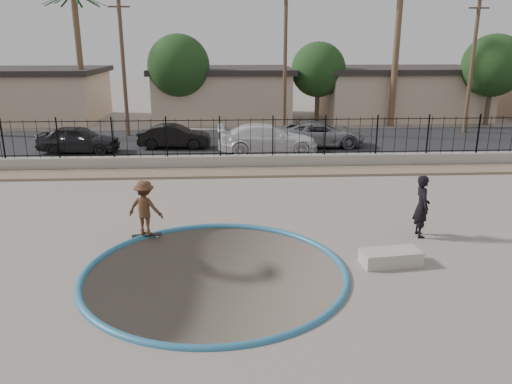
{
  "coord_description": "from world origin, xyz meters",
  "views": [
    {
      "loc": [
        0.42,
        -12.98,
        5.84
      ],
      "look_at": [
        1.24,
        2.0,
        1.29
      ],
      "focal_mm": 35.0,
      "sensor_mm": 36.0,
      "label": 1
    }
  ],
  "objects": [
    {
      "name": "utility_pole_right",
      "position": [
        16.0,
        19.0,
        4.7
      ],
      "size": [
        1.7,
        0.24,
        9.0
      ],
      "color": "#473323",
      "rests_on": "ground"
    },
    {
      "name": "rock_strip",
      "position": [
        0.0,
        9.2,
        0.06
      ],
      "size": [
        42.0,
        1.6,
        0.11
      ],
      "primitive_type": "cube",
      "color": "#8D765C",
      "rests_on": "ground"
    },
    {
      "name": "house_east",
      "position": [
        14.0,
        26.5,
        1.97
      ],
      "size": [
        12.6,
        8.6,
        3.9
      ],
      "color": "tan",
      "rests_on": "ground"
    },
    {
      "name": "videographer",
      "position": [
        6.31,
        1.24,
        0.97
      ],
      "size": [
        0.5,
        0.73,
        1.95
      ],
      "primitive_type": "imported",
      "rotation": [
        0.0,
        0.0,
        1.52
      ],
      "color": "black",
      "rests_on": "ground"
    },
    {
      "name": "retaining_wall",
      "position": [
        0.0,
        10.3,
        0.3
      ],
      "size": [
        42.0,
        0.45,
        0.6
      ],
      "primitive_type": "cube",
      "color": "gray",
      "rests_on": "ground"
    },
    {
      "name": "utility_pole_left",
      "position": [
        -6.0,
        19.0,
        4.7
      ],
      "size": [
        1.7,
        0.24,
        9.0
      ],
      "color": "#473323",
      "rests_on": "ground"
    },
    {
      "name": "concrete_ledge",
      "position": [
        4.76,
        -0.75,
        0.2
      ],
      "size": [
        1.67,
        0.89,
        0.4
      ],
      "primitive_type": "cube",
      "rotation": [
        0.0,
        0.0,
        0.12
      ],
      "color": "#ACA799",
      "rests_on": "ground"
    },
    {
      "name": "coping_ring",
      "position": [
        0.0,
        -1.0,
        0.0
      ],
      "size": [
        7.04,
        7.04,
        0.2
      ],
      "primitive_type": "torus",
      "color": "#2B6A8D",
      "rests_on": "ground"
    },
    {
      "name": "car_b",
      "position": [
        -2.64,
        15.0,
        0.69
      ],
      "size": [
        4.06,
        1.59,
        1.32
      ],
      "primitive_type": "imported",
      "rotation": [
        0.0,
        0.0,
        1.52
      ],
      "color": "black",
      "rests_on": "street"
    },
    {
      "name": "street_tree_mid",
      "position": [
        7.0,
        24.0,
        3.84
      ],
      "size": [
        3.96,
        3.96,
        5.83
      ],
      "color": "#473323",
      "rests_on": "ground"
    },
    {
      "name": "house_center",
      "position": [
        0.0,
        26.5,
        1.97
      ],
      "size": [
        10.6,
        8.6,
        3.9
      ],
      "color": "tan",
      "rests_on": "ground"
    },
    {
      "name": "ground",
      "position": [
        0.0,
        12.0,
        -1.1
      ],
      "size": [
        120.0,
        120.0,
        2.2
      ],
      "primitive_type": "cube",
      "color": "gray",
      "rests_on": "ground"
    },
    {
      "name": "skateboard",
      "position": [
        -2.18,
        1.6,
        0.06
      ],
      "size": [
        0.93,
        0.41,
        0.08
      ],
      "rotation": [
        0.0,
        0.0,
        0.21
      ],
      "color": "black",
      "rests_on": "ground"
    },
    {
      "name": "street_tree_right",
      "position": [
        19.0,
        22.0,
        4.19
      ],
      "size": [
        4.32,
        4.32,
        6.36
      ],
      "color": "#473323",
      "rests_on": "ground"
    },
    {
      "name": "street_tree_left",
      "position": [
        -3.0,
        23.0,
        4.19
      ],
      "size": [
        4.32,
        4.32,
        6.36
      ],
      "color": "#473323",
      "rests_on": "ground"
    },
    {
      "name": "palm_right",
      "position": [
        12.0,
        22.0,
        7.33
      ],
      "size": [
        2.3,
        2.3,
        10.3
      ],
      "color": "brown",
      "rests_on": "ground"
    },
    {
      "name": "utility_pole_mid",
      "position": [
        4.0,
        19.0,
        4.96
      ],
      "size": [
        1.7,
        0.24,
        9.5
      ],
      "color": "#473323",
      "rests_on": "ground"
    },
    {
      "name": "palm_mid",
      "position": [
        -10.0,
        24.0,
        6.69
      ],
      "size": [
        2.3,
        2.3,
        9.3
      ],
      "color": "brown",
      "rests_on": "ground"
    },
    {
      "name": "street",
      "position": [
        0.0,
        17.0,
        0.02
      ],
      "size": [
        90.0,
        8.0,
        0.04
      ],
      "primitive_type": "cube",
      "color": "black",
      "rests_on": "ground"
    },
    {
      "name": "skater",
      "position": [
        -2.18,
        1.6,
        0.86
      ],
      "size": [
        1.25,
        0.94,
        1.72
      ],
      "primitive_type": "imported",
      "rotation": [
        0.0,
        0.0,
        2.84
      ],
      "color": "brown",
      "rests_on": "ground"
    },
    {
      "name": "fence",
      "position": [
        0.0,
        10.3,
        1.5
      ],
      "size": [
        40.0,
        0.04,
        1.8
      ],
      "color": "black",
      "rests_on": "retaining_wall"
    },
    {
      "name": "car_d",
      "position": [
        5.59,
        15.0,
        0.75
      ],
      "size": [
        5.14,
        2.38,
        1.43
      ],
      "primitive_type": "imported",
      "rotation": [
        0.0,
        0.0,
        1.57
      ],
      "color": "gray",
      "rests_on": "street"
    },
    {
      "name": "car_a",
      "position": [
        -7.69,
        14.06,
        0.77
      ],
      "size": [
        4.43,
        2.08,
        1.47
      ],
      "primitive_type": "imported",
      "rotation": [
        0.0,
        0.0,
        1.49
      ],
      "color": "black",
      "rests_on": "street"
    },
    {
      "name": "car_c",
      "position": [
        2.5,
        13.4,
        0.81
      ],
      "size": [
        5.37,
        2.25,
        1.55
      ],
      "primitive_type": "imported",
      "rotation": [
        0.0,
        0.0,
        1.58
      ],
      "color": "white",
      "rests_on": "street"
    },
    {
      "name": "house_west",
      "position": [
        -15.0,
        26.5,
        1.97
      ],
      "size": [
        11.6,
        8.6,
        3.9
      ],
      "color": "tan",
      "rests_on": "ground"
    },
    {
      "name": "bowl_pit",
      "position": [
        0.0,
        -1.0,
        0.0
      ],
      "size": [
        6.84,
        6.84,
        1.8
      ],
      "primitive_type": null,
      "color": "#463D36",
      "rests_on": "ground"
    }
  ]
}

